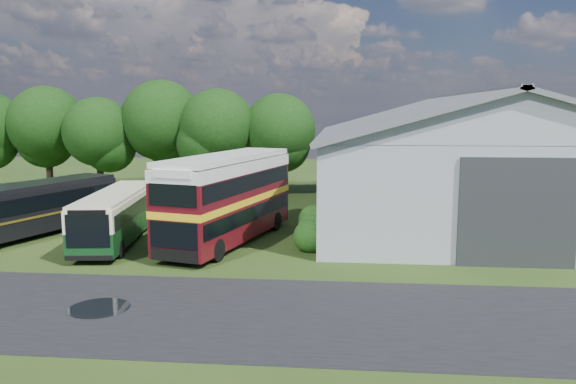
# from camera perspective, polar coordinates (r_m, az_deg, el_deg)

# --- Properties ---
(ground) EXTENTS (120.00, 120.00, 0.00)m
(ground) POSITION_cam_1_polar(r_m,az_deg,el_deg) (23.81, -12.34, -9.14)
(ground) COLOR #1E3611
(ground) RESTS_ON ground
(asphalt_road) EXTENTS (60.00, 8.00, 0.02)m
(asphalt_road) POSITION_cam_1_polar(r_m,az_deg,el_deg) (20.31, -6.70, -12.09)
(asphalt_road) COLOR black
(asphalt_road) RESTS_ON ground
(puddle) EXTENTS (2.20, 2.20, 0.01)m
(puddle) POSITION_cam_1_polar(r_m,az_deg,el_deg) (21.67, -18.64, -11.16)
(puddle) COLOR black
(puddle) RESTS_ON ground
(storage_shed) EXTENTS (18.80, 24.80, 8.15)m
(storage_shed) POSITION_cam_1_polar(r_m,az_deg,el_deg) (38.52, 17.27, 3.63)
(storage_shed) COLOR gray
(storage_shed) RESTS_ON ground
(tree_left_a) EXTENTS (6.46, 6.46, 9.12)m
(tree_left_a) POSITION_cam_1_polar(r_m,az_deg,el_deg) (52.50, -23.31, 6.34)
(tree_left_a) COLOR black
(tree_left_a) RESTS_ON ground
(tree_left_b) EXTENTS (5.78, 5.78, 8.16)m
(tree_left_b) POSITION_cam_1_polar(r_m,az_deg,el_deg) (49.41, -18.70, 5.78)
(tree_left_b) COLOR black
(tree_left_b) RESTS_ON ground
(tree_mid) EXTENTS (6.80, 6.80, 9.60)m
(tree_mid) POSITION_cam_1_polar(r_m,az_deg,el_deg) (48.80, -12.72, 7.08)
(tree_mid) COLOR black
(tree_mid) RESTS_ON ground
(tree_right_a) EXTENTS (6.26, 6.26, 8.83)m
(tree_right_a) POSITION_cam_1_polar(r_m,az_deg,el_deg) (46.53, -7.18, 6.56)
(tree_right_a) COLOR black
(tree_right_a) RESTS_ON ground
(tree_right_b) EXTENTS (5.98, 5.98, 8.45)m
(tree_right_b) POSITION_cam_1_polar(r_m,az_deg,el_deg) (46.51, -0.90, 6.31)
(tree_right_b) COLOR black
(tree_right_b) RESTS_ON ground
(shrub_front) EXTENTS (1.70, 1.70, 1.70)m
(shrub_front) POSITION_cam_1_polar(r_m,az_deg,el_deg) (28.53, 2.25, -6.02)
(shrub_front) COLOR #194714
(shrub_front) RESTS_ON ground
(shrub_mid) EXTENTS (1.60, 1.60, 1.60)m
(shrub_mid) POSITION_cam_1_polar(r_m,az_deg,el_deg) (30.47, 2.46, -5.10)
(shrub_mid) COLOR #194714
(shrub_mid) RESTS_ON ground
(shrub_back) EXTENTS (1.80, 1.80, 1.80)m
(shrub_back) POSITION_cam_1_polar(r_m,az_deg,el_deg) (32.42, 2.64, -4.28)
(shrub_back) COLOR #194714
(shrub_back) RESTS_ON ground
(bus_green_single) EXTENTS (3.51, 10.12, 2.73)m
(bus_green_single) POSITION_cam_1_polar(r_m,az_deg,el_deg) (31.60, -16.95, -2.27)
(bus_green_single) COLOR black
(bus_green_single) RESTS_ON ground
(bus_maroon_double) EXTENTS (5.57, 11.39, 4.74)m
(bus_maroon_double) POSITION_cam_1_polar(r_m,az_deg,el_deg) (30.12, -6.08, -0.70)
(bus_maroon_double) COLOR black
(bus_maroon_double) RESTS_ON ground
(bus_dark_single) EXTENTS (5.96, 11.13, 3.01)m
(bus_dark_single) POSITION_cam_1_polar(r_m,az_deg,el_deg) (34.75, -24.54, -1.49)
(bus_dark_single) COLOR black
(bus_dark_single) RESTS_ON ground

